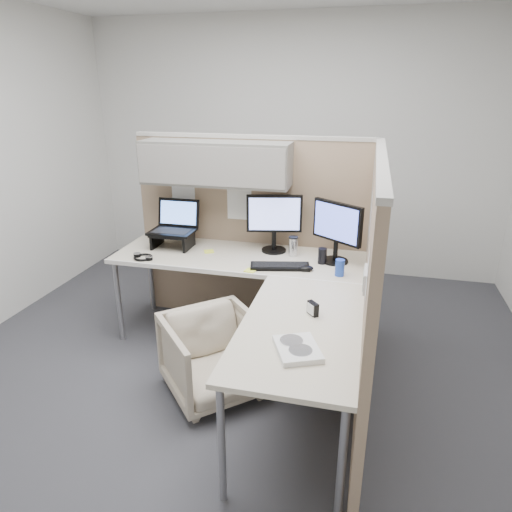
% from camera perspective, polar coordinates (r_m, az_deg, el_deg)
% --- Properties ---
extents(ground, '(4.50, 4.50, 0.00)m').
position_cam_1_polar(ground, '(3.48, -2.68, -14.53)').
color(ground, '#343439').
rests_on(ground, ground).
extents(partition_back, '(2.00, 0.36, 1.63)m').
position_cam_1_polar(partition_back, '(3.81, -2.53, 6.87)').
color(partition_back, '#997F64').
rests_on(partition_back, ground).
extents(partition_right, '(0.07, 2.03, 1.63)m').
position_cam_1_polar(partition_right, '(2.91, 13.97, -4.06)').
color(partition_right, '#997F64').
rests_on(partition_right, ground).
extents(desk, '(2.00, 1.98, 0.73)m').
position_cam_1_polar(desk, '(3.21, -0.11, -3.51)').
color(desk, beige).
rests_on(desk, ground).
extents(office_chair, '(0.83, 0.82, 0.62)m').
position_cam_1_polar(office_chair, '(3.15, -5.30, -11.93)').
color(office_chair, '#B2A08D').
rests_on(office_chair, ground).
extents(monitor_left, '(0.44, 0.20, 0.47)m').
position_cam_1_polar(monitor_left, '(3.64, 2.30, 4.69)').
color(monitor_left, black).
rests_on(monitor_left, desk).
extents(monitor_right, '(0.38, 0.28, 0.47)m').
position_cam_1_polar(monitor_right, '(3.46, 10.07, 3.53)').
color(monitor_right, black).
rests_on(monitor_right, desk).
extents(laptop_station, '(0.36, 0.31, 0.38)m').
position_cam_1_polar(laptop_station, '(3.85, -10.23, 3.26)').
color(laptop_station, black).
rests_on(laptop_station, desk).
extents(keyboard, '(0.46, 0.24, 0.02)m').
position_cam_1_polar(keyboard, '(3.38, 3.01, -1.30)').
color(keyboard, black).
rests_on(keyboard, desk).
extents(mouse, '(0.12, 0.10, 0.04)m').
position_cam_1_polar(mouse, '(3.34, 6.29, -1.53)').
color(mouse, black).
rests_on(mouse, desk).
extents(travel_mug, '(0.07, 0.07, 0.16)m').
position_cam_1_polar(travel_mug, '(3.60, 4.68, 1.22)').
color(travel_mug, silver).
rests_on(travel_mug, desk).
extents(soda_can_green, '(0.07, 0.07, 0.12)m').
position_cam_1_polar(soda_can_green, '(3.28, 10.43, -1.44)').
color(soda_can_green, '#1E3FA5').
rests_on(soda_can_green, desk).
extents(soda_can_silver, '(0.07, 0.07, 0.12)m').
position_cam_1_polar(soda_can_silver, '(3.48, 8.29, 0.01)').
color(soda_can_silver, black).
rests_on(soda_can_silver, desk).
extents(sticky_note_c, '(0.10, 0.10, 0.01)m').
position_cam_1_polar(sticky_note_c, '(3.72, -5.91, 0.57)').
color(sticky_note_c, '#F1F941').
rests_on(sticky_note_c, desk).
extents(sticky_note_b, '(0.09, 0.09, 0.01)m').
position_cam_1_polar(sticky_note_b, '(3.32, -0.70, -1.83)').
color(sticky_note_b, '#F1F941').
rests_on(sticky_note_b, desk).
extents(headphones, '(0.19, 0.19, 0.03)m').
position_cam_1_polar(headphones, '(3.66, -13.93, -0.13)').
color(headphones, black).
rests_on(headphones, desk).
extents(paper_stack, '(0.30, 0.32, 0.03)m').
position_cam_1_polar(paper_stack, '(2.37, 5.19, -11.49)').
color(paper_stack, white).
rests_on(paper_stack, desk).
extents(desk_clock, '(0.08, 0.08, 0.08)m').
position_cam_1_polar(desk_clock, '(2.71, 7.10, -6.54)').
color(desk_clock, black).
rests_on(desk_clock, desk).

